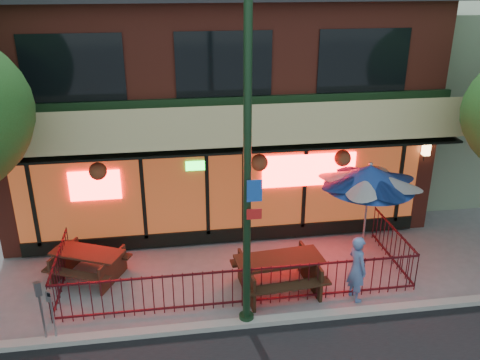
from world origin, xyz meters
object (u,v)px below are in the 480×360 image
object	(u,v)px
picnic_table_left	(88,261)
picnic_table_right	(279,269)
patio_umbrella	(370,176)
parking_meter_near	(51,307)
street_light	(247,191)
pedestrian	(357,268)
parking_meter_far	(40,302)

from	to	relation	value
picnic_table_left	picnic_table_right	bearing A→B (deg)	-14.98
patio_umbrella	parking_meter_near	size ratio (longest dim) A/B	2.14
parking_meter_near	picnic_table_right	bearing A→B (deg)	12.51
parking_meter_near	picnic_table_left	bearing A→B (deg)	80.22
street_light	pedestrian	size ratio (longest dim) A/B	4.31
street_light	picnic_table_left	bearing A→B (deg)	147.18
picnic_table_left	parking_meter_far	bearing A→B (deg)	-104.50
parking_meter_near	parking_meter_far	size ratio (longest dim) A/B	0.86
parking_meter_near	parking_meter_far	bearing A→B (deg)	-179.99
picnic_table_left	patio_umbrella	bearing A→B (deg)	0.90
parking_meter_near	parking_meter_far	distance (m)	0.24
street_light	parking_meter_far	bearing A→B (deg)	179.96
picnic_table_left	picnic_table_right	size ratio (longest dim) A/B	0.99
picnic_table_left	parking_meter_far	size ratio (longest dim) A/B	1.49
patio_umbrella	parking_meter_near	bearing A→B (deg)	-162.22
pedestrian	patio_umbrella	bearing A→B (deg)	-39.09
patio_umbrella	parking_meter_near	xyz separation A→B (m)	(-7.59, -2.43, -1.42)
picnic_table_left	pedestrian	xyz separation A→B (m)	(6.25, -1.82, 0.32)
street_light	patio_umbrella	bearing A→B (deg)	34.20
street_light	pedestrian	distance (m)	3.57
picnic_table_left	pedestrian	world-z (taller)	pedestrian
patio_umbrella	pedestrian	distance (m)	2.59
pedestrian	parking_meter_near	bearing A→B (deg)	81.07
parking_meter_far	parking_meter_near	bearing A→B (deg)	0.01
street_light	picnic_table_right	distance (m)	2.96
picnic_table_right	pedestrian	size ratio (longest dim) A/B	1.34
street_light	parking_meter_far	size ratio (longest dim) A/B	4.84
pedestrian	parking_meter_near	size ratio (longest dim) A/B	1.31
picnic_table_right	parking_meter_far	bearing A→B (deg)	-167.96
picnic_table_left	parking_meter_far	xyz separation A→B (m)	(-0.60, -2.32, 0.49)
picnic_table_left	picnic_table_right	xyz separation A→B (m)	(4.56, -1.22, 0.08)
picnic_table_right	parking_meter_near	distance (m)	5.09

